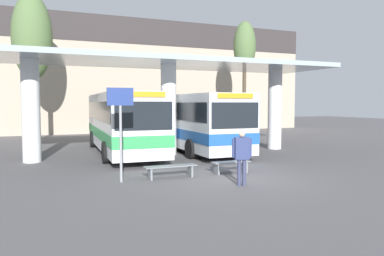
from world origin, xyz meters
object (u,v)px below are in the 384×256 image
at_px(waiting_bench_mid_platform, 231,165).
at_px(poplar_tree_behind_left, 245,48).
at_px(pedestrian_waiting, 242,152).
at_px(transit_bus_center_bay, 189,119).
at_px(transit_bus_left_bay, 122,120).
at_px(info_sign_platform, 120,116).
at_px(poplar_tree_behind_right, 32,38).
at_px(waiting_bench_near_pillar, 171,169).

distance_m(waiting_bench_mid_platform, poplar_tree_behind_left, 18.64).
relative_size(pedestrian_waiting, poplar_tree_behind_left, 0.19).
distance_m(transit_bus_center_bay, poplar_tree_behind_left, 11.88).
bearing_deg(poplar_tree_behind_left, waiting_bench_mid_platform, -122.03).
height_order(transit_bus_left_bay, transit_bus_center_bay, transit_bus_left_bay).
relative_size(info_sign_platform, poplar_tree_behind_left, 0.34).
bearing_deg(poplar_tree_behind_right, info_sign_platform, -79.98).
distance_m(transit_bus_left_bay, pedestrian_waiting, 9.91).
xyz_separation_m(poplar_tree_behind_left, poplar_tree_behind_right, (-16.25, 1.23, -0.04)).
distance_m(transit_bus_center_bay, info_sign_platform, 9.49).
xyz_separation_m(transit_bus_left_bay, poplar_tree_behind_left, (11.79, 7.00, 5.48)).
height_order(transit_bus_center_bay, pedestrian_waiting, transit_bus_center_bay).
relative_size(transit_bus_center_bay, waiting_bench_near_pillar, 6.05).
bearing_deg(info_sign_platform, waiting_bench_mid_platform, 0.08).
relative_size(transit_bus_left_bay, waiting_bench_mid_platform, 7.47).
xyz_separation_m(waiting_bench_mid_platform, info_sign_platform, (-4.26, -0.01, 1.95)).
distance_m(poplar_tree_behind_left, poplar_tree_behind_right, 16.29).
height_order(poplar_tree_behind_left, poplar_tree_behind_right, poplar_tree_behind_right).
height_order(transit_bus_left_bay, waiting_bench_mid_platform, transit_bus_left_bay).
bearing_deg(waiting_bench_mid_platform, pedestrian_waiting, -109.10).
relative_size(transit_bus_left_bay, waiting_bench_near_pillar, 5.94).
distance_m(waiting_bench_near_pillar, pedestrian_waiting, 2.79).
height_order(info_sign_platform, pedestrian_waiting, info_sign_platform).
bearing_deg(poplar_tree_behind_right, transit_bus_left_bay, -61.59).
distance_m(transit_bus_center_bay, waiting_bench_mid_platform, 7.90).
bearing_deg(waiting_bench_mid_platform, transit_bus_left_bay, 108.82).
height_order(transit_bus_center_bay, waiting_bench_mid_platform, transit_bus_center_bay).
relative_size(poplar_tree_behind_left, poplar_tree_behind_right, 0.92).
distance_m(info_sign_platform, poplar_tree_behind_right, 16.89).
bearing_deg(poplar_tree_behind_left, pedestrian_waiting, -120.61).
xyz_separation_m(transit_bus_center_bay, poplar_tree_behind_left, (7.86, 7.02, 5.50)).
bearing_deg(waiting_bench_near_pillar, poplar_tree_behind_right, 106.15).
distance_m(waiting_bench_near_pillar, poplar_tree_behind_right, 17.93).
bearing_deg(transit_bus_center_bay, pedestrian_waiting, 79.20).
xyz_separation_m(transit_bus_center_bay, poplar_tree_behind_right, (-8.39, 8.25, 5.47)).
bearing_deg(poplar_tree_behind_right, transit_bus_center_bay, -44.51).
bearing_deg(transit_bus_center_bay, transit_bus_left_bay, 0.77).
bearing_deg(transit_bus_center_bay, waiting_bench_mid_platform, 81.21).
height_order(waiting_bench_near_pillar, pedestrian_waiting, pedestrian_waiting).
relative_size(pedestrian_waiting, poplar_tree_behind_right, 0.17).
distance_m(transit_bus_left_bay, info_sign_platform, 7.86).
bearing_deg(waiting_bench_near_pillar, transit_bus_center_bay, 63.68).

